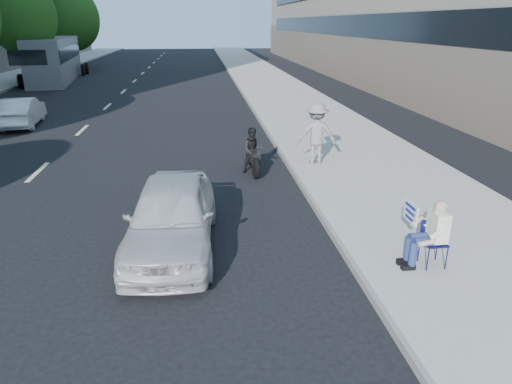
{
  "coord_description": "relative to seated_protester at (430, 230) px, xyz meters",
  "views": [
    {
      "loc": [
        -1.31,
        -6.44,
        4.44
      ],
      "look_at": [
        -0.23,
        2.47,
        1.09
      ],
      "focal_mm": 32.0,
      "sensor_mm": 36.0,
      "label": 1
    }
  ],
  "objects": [
    {
      "name": "ground",
      "position": [
        -2.76,
        -0.69,
        -0.87
      ],
      "size": [
        160.0,
        160.0,
        0.0
      ],
      "primitive_type": "plane",
      "color": "black",
      "rests_on": "ground"
    },
    {
      "name": "near_sidewalk",
      "position": [
        1.24,
        19.31,
        -0.8
      ],
      "size": [
        5.0,
        120.0,
        0.15
      ],
      "primitive_type": "cube",
      "color": "#AFABA3",
      "rests_on": "ground"
    },
    {
      "name": "tree_far_d",
      "position": [
        -16.46,
        29.31,
        4.01
      ],
      "size": [
        4.8,
        4.8,
        7.65
      ],
      "color": "#382616",
      "rests_on": "ground"
    },
    {
      "name": "tree_far_e",
      "position": [
        -16.46,
        43.31,
        3.91
      ],
      "size": [
        5.4,
        5.4,
        7.89
      ],
      "color": "#382616",
      "rests_on": "ground"
    },
    {
      "name": "seated_protester",
      "position": [
        0.0,
        0.0,
        0.0
      ],
      "size": [
        0.83,
        1.12,
        1.31
      ],
      "color": "#131655",
      "rests_on": "near_sidewalk"
    },
    {
      "name": "jogger",
      "position": [
        -0.46,
        6.7,
        0.25
      ],
      "size": [
        1.29,
        0.78,
        1.95
      ],
      "primitive_type": "imported",
      "rotation": [
        0.0,
        0.0,
        3.1
      ],
      "color": "gray",
      "rests_on": "near_sidewalk"
    },
    {
      "name": "white_sedan_near",
      "position": [
        -4.75,
        1.58,
        -0.14
      ],
      "size": [
        1.95,
        4.37,
        1.46
      ],
      "primitive_type": "imported",
      "rotation": [
        0.0,
        0.0,
        -0.05
      ],
      "color": "silver",
      "rests_on": "ground"
    },
    {
      "name": "white_sedan_mid",
      "position": [
        -12.13,
        14.59,
        -0.23
      ],
      "size": [
        1.8,
        4.02,
        1.28
      ],
      "primitive_type": "imported",
      "rotation": [
        0.0,
        0.0,
        3.26
      ],
      "color": "white",
      "rests_on": "ground"
    },
    {
      "name": "motorcycle",
      "position": [
        -2.51,
        6.5,
        -0.24
      ],
      "size": [
        0.73,
        2.05,
        1.42
      ],
      "rotation": [
        0.0,
        0.0,
        0.08
      ],
      "color": "black",
      "rests_on": "ground"
    },
    {
      "name": "bus",
      "position": [
        -15.49,
        32.37,
        0.76
      ],
      "size": [
        4.02,
        12.31,
        3.3
      ],
      "rotation": [
        0.0,
        0.0,
        0.12
      ],
      "color": "slate",
      "rests_on": "ground"
    }
  ]
}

